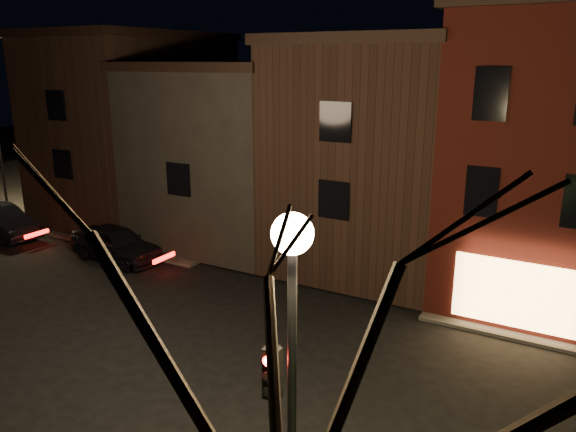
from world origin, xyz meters
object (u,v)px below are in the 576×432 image
(bare_tree_right, at_px, (282,343))
(parked_car_a, at_px, (116,243))
(parked_car_b, at_px, (0,222))
(street_lamp_near, at_px, (292,308))
(traffic_signal, at_px, (275,419))

(bare_tree_right, distance_m, parked_car_a, 21.06)
(parked_car_a, bearing_deg, parked_car_b, 97.76)
(street_lamp_near, bearing_deg, bare_tree_right, -62.53)
(street_lamp_near, height_order, traffic_signal, street_lamp_near)
(traffic_signal, bearing_deg, parked_car_a, 145.31)
(bare_tree_right, bearing_deg, parked_car_b, 152.51)
(parked_car_b, bearing_deg, traffic_signal, -108.55)
(street_lamp_near, bearing_deg, parked_car_a, 145.11)
(street_lamp_near, xyz_separation_m, bare_tree_right, (1.30, -2.50, 0.97))
(traffic_signal, height_order, parked_car_a, traffic_signal)
(bare_tree_right, bearing_deg, traffic_signal, 122.41)
(traffic_signal, bearing_deg, parked_car_b, 156.84)
(street_lamp_near, bearing_deg, parked_car_b, 156.33)
(parked_car_a, height_order, parked_car_b, parked_car_b)
(parked_car_a, bearing_deg, traffic_signal, -120.32)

